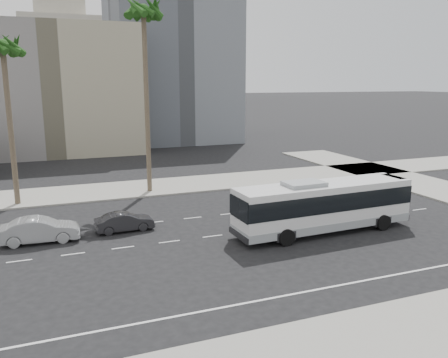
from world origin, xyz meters
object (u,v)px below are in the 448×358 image
car_b (40,230)px  palm_near (144,14)px  city_bus (324,205)px  palm_mid (3,50)px  car_a (125,222)px

car_b → palm_near: bearing=-37.9°
car_b → palm_near: palm_near is taller
city_bus → palm_mid: (-20.18, 15.25, 10.75)m
city_bus → palm_near: bearing=117.1°
city_bus → palm_near: size_ratio=0.74×
palm_near → palm_mid: palm_near is taller
city_bus → car_a: size_ratio=3.23×
car_a → palm_near: size_ratio=0.23×
car_b → palm_near: (9.55, 10.85, 15.15)m
palm_mid → palm_near: bearing=2.4°
car_a → palm_mid: (-7.34, 10.10, 12.04)m
car_a → palm_mid: bearing=33.5°
city_bus → car_a: city_bus is taller
car_a → palm_near: bearing=-23.4°
car_a → palm_near: palm_near is taller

